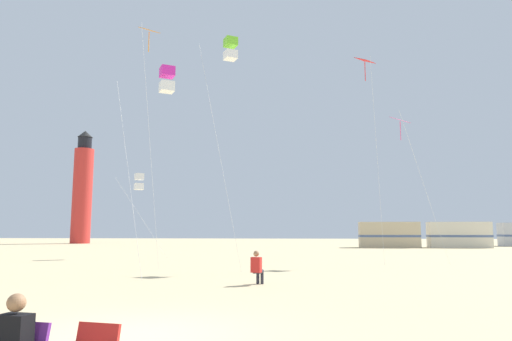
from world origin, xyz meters
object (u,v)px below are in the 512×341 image
Objects in this scene: kite_diamond_scarlet at (366,69)px; kite_diamond_orange at (149,41)px; kite_box_magenta at (167,80)px; kite_box_lime at (231,49)px; lighthouse_distant at (82,190)px; kite_flyer_standing at (257,267)px; kite_box_white at (139,182)px; rv_van_cream at (459,235)px; kite_diamond_rainbow at (402,125)px; rv_van_tan at (389,235)px.

kite_diamond_orange is at bearing -165.42° from kite_diamond_scarlet.
kite_diamond_orange is 1.37× the size of kite_box_magenta.
lighthouse_distant reaches higher than kite_box_lime.
kite_flyer_standing is at bearing -57.59° from lighthouse_distant.
kite_box_white is 13.10m from kite_box_lime.
kite_diamond_orange is 1.90× the size of rv_van_cream.
kite_diamond_orange is at bearing -162.32° from kite_diamond_rainbow.
kite_diamond_rainbow is at bearing -44.90° from lighthouse_distant.
kite_diamond_orange is 1.92× the size of rv_van_tan.
rv_van_tan is (41.89, -12.34, -6.45)m from lighthouse_distant.
kite_diamond_scarlet is at bearing -21.29° from kite_box_white.
kite_box_white is at bearing 158.71° from kite_diamond_scarlet.
kite_box_magenta reaches higher than rv_van_cream.
kite_box_white is 0.51× the size of kite_diamond_scarlet.
rv_van_cream is (49.50, -11.88, -6.45)m from lighthouse_distant.
kite_diamond_orange reaches higher than kite_diamond_rainbow.
kite_box_lime is (-9.35, -4.22, 3.22)m from kite_diamond_rainbow.
kite_flyer_standing is 9.56m from kite_box_magenta.
rv_van_cream reaches higher than kite_flyer_standing.
kite_diamond_scarlet is at bearing -100.50° from rv_van_tan.
lighthouse_distant is 44.14m from rv_van_tan.
kite_flyer_standing is at bearing -125.36° from kite_diamond_rainbow.
rv_van_tan is (11.20, 36.02, 0.78)m from kite_flyer_standing.
kite_diamond_orange is 14.80m from kite_diamond_rainbow.
rv_van_tan is (5.94, 26.96, -9.43)m from kite_diamond_scarlet.
kite_diamond_orange is at bearing -27.30° from kite_flyer_standing.
kite_diamond_scarlet reaches higher than kite_box_magenta.
kite_diamond_rainbow is 1.28× the size of rv_van_cream.
kite_diamond_orange reaches higher than rv_van_tan.
kite_box_magenta is at bearing -113.39° from rv_van_tan.
kite_diamond_rainbow is (7.38, 10.40, 7.28)m from kite_flyer_standing.
kite_box_magenta reaches higher than rv_van_tan.
kite_box_magenta is 13.37m from kite_box_white.
kite_flyer_standing is 37.72m from rv_van_tan.
kite_flyer_standing is at bearing -56.72° from kite_box_white.
rv_van_tan is (15.54, 32.87, -7.13)m from kite_box_magenta.
kite_box_white is 0.50× the size of kite_box_lime.
kite_flyer_standing is 0.18× the size of rv_van_cream.
lighthouse_distant is at bearing 170.45° from rv_van_cream.
kite_diamond_scarlet is 1.77× the size of rv_van_tan.
kite_diamond_scarlet is 0.69× the size of lighthouse_distant.
kite_diamond_rainbow is 26.70m from rv_van_tan.
kite_box_magenta is at bearing -65.19° from kite_box_white.
kite_box_white is at bearing 114.81° from kite_box_magenta.
kite_box_lime is at bearing -158.32° from kite_diamond_scarlet.
kite_box_lime is at bearing -55.52° from kite_flyer_standing.
kite_box_lime reaches higher than kite_box_magenta.
kite_flyer_standing is 0.20× the size of kite_box_white.
kite_box_lime is 38.00m from rv_van_cream.
rv_van_tan is at bearing 45.16° from kite_box_white.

